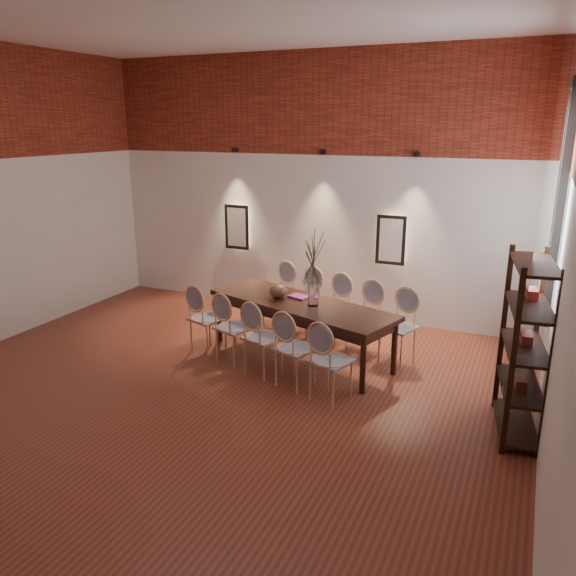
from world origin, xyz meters
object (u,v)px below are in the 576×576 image
at_px(bowl, 278,291).
at_px(chair_near_d, 296,348).
at_px(dining_table, 301,330).
at_px(chair_near_b, 234,327).
at_px(book, 299,297).
at_px(vase, 313,294).
at_px(chair_far_e, 398,327).
at_px(chair_far_a, 278,295).
at_px(chair_far_c, 333,310).
at_px(chair_near_c, 263,337).
at_px(chair_far_b, 305,302).
at_px(chair_far_d, 364,318).
at_px(chair_near_a, 208,318).
at_px(shelving_rack, 525,347).
at_px(chair_near_e, 331,361).

bearing_deg(bowl, chair_near_d, -54.29).
bearing_deg(chair_near_d, dining_table, 126.62).
relative_size(chair_near_b, book, 3.62).
bearing_deg(vase, chair_far_e, 22.36).
bearing_deg(chair_far_a, chair_far_c, -180.00).
height_order(chair_near_d, vase, vase).
relative_size(chair_far_a, bowl, 3.92).
bearing_deg(chair_near_c, chair_far_b, 110.39).
bearing_deg(chair_far_a, chair_far_b, 180.00).
height_order(chair_far_d, book, chair_far_d).
xyz_separation_m(chair_far_b, book, (0.19, -0.66, 0.30)).
relative_size(chair_far_e, book, 3.62).
height_order(dining_table, bowl, bowl).
relative_size(dining_table, chair_far_d, 2.75).
xyz_separation_m(chair_near_a, chair_far_b, (0.91, 1.17, 0.00)).
relative_size(chair_far_b, shelving_rack, 0.52).
xyz_separation_m(chair_far_e, vase, (-1.00, -0.41, 0.43)).
distance_m(chair_near_a, book, 1.25).
height_order(chair_near_e, vase, vase).
xyz_separation_m(vase, shelving_rack, (2.50, -0.77, 0.00)).
bearing_deg(chair_far_b, book, 123.74).
xyz_separation_m(chair_far_c, chair_far_e, (0.99, -0.31, 0.00)).
bearing_deg(chair_near_a, chair_near_e, -0.00).
bearing_deg(chair_far_b, bowl, 102.81).
distance_m(chair_near_d, book, 1.09).
distance_m(dining_table, chair_far_c, 0.70).
relative_size(chair_near_b, chair_near_c, 1.00).
height_order(chair_near_a, chair_near_d, same).
bearing_deg(chair_far_d, chair_near_c, 69.61).
xyz_separation_m(chair_near_b, chair_far_a, (-0.07, 1.48, 0.00)).
bearing_deg(shelving_rack, book, 151.71).
bearing_deg(chair_far_d, chair_near_a, 41.89).
bearing_deg(chair_near_e, chair_far_c, 126.62).
bearing_deg(chair_near_e, chair_far_b, 138.11).
xyz_separation_m(chair_near_d, shelving_rack, (2.41, -0.01, 0.43)).
bearing_deg(chair_far_b, dining_table, 126.62).
xyz_separation_m(chair_far_b, chair_far_e, (1.48, -0.47, 0.00)).
bearing_deg(chair_near_d, bowl, 143.25).
height_order(chair_near_c, chair_far_a, same).
bearing_deg(bowl, chair_far_c, 47.47).
bearing_deg(dining_table, shelving_rack, 0.43).
relative_size(chair_near_d, chair_near_e, 1.00).
bearing_deg(bowl, chair_far_b, 85.27).
relative_size(dining_table, bowl, 10.77).
bearing_deg(bowl, chair_far_e, 10.82).
relative_size(chair_near_a, chair_near_e, 1.00).
relative_size(chair_near_a, shelving_rack, 0.52).
xyz_separation_m(chair_near_d, bowl, (-0.63, 0.88, 0.37)).
xyz_separation_m(chair_near_b, chair_far_d, (1.40, 1.01, 0.00)).
relative_size(vase, bowl, 1.25).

